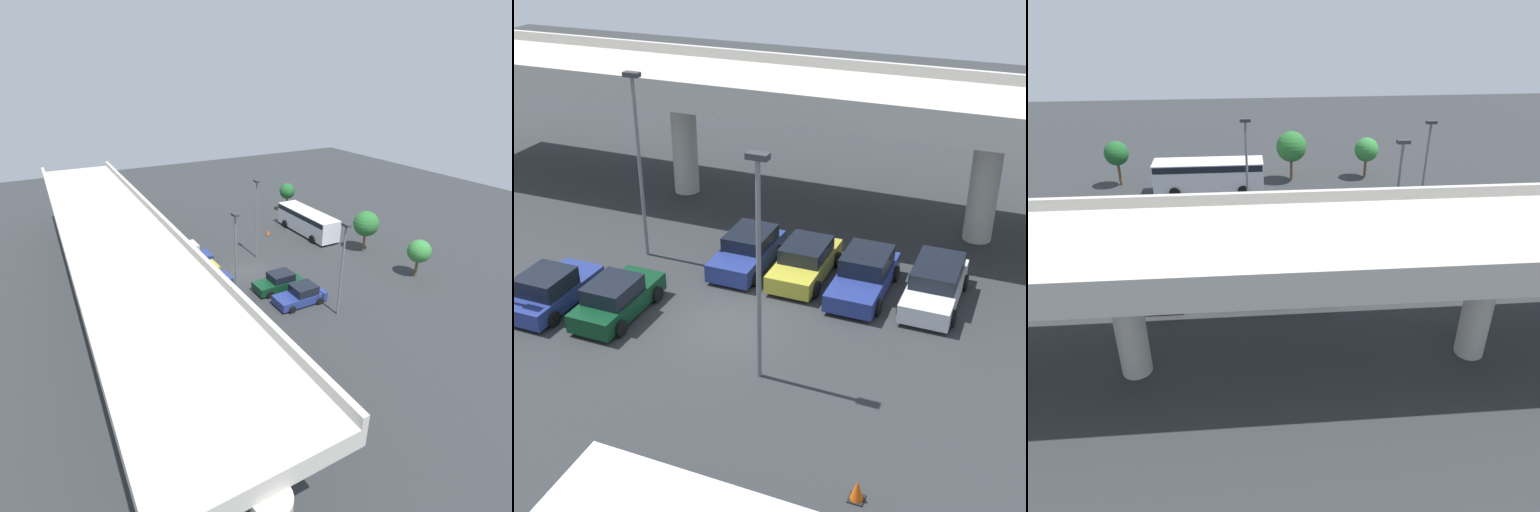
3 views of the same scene
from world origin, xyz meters
The scene contains 11 objects.
ground_plane centered at (0.00, 0.00, 0.00)m, with size 100.71×100.71×0.00m, color #2D3033.
highway_overpass centered at (0.00, 11.43, 5.77)m, with size 48.35×7.60×7.10m.
parked_car_0 centered at (-7.10, -1.27, 0.72)m, with size 2.16×4.35×1.60m.
parked_car_1 centered at (-4.31, -0.86, 0.72)m, with size 2.09×4.33×1.57m.
parked_car_2 centered at (-1.20, 4.78, 0.74)m, with size 2.22×4.43×1.56m.
parked_car_3 centered at (1.47, 4.84, 0.74)m, with size 2.22×4.54×1.57m.
parked_car_4 centered at (4.16, 4.58, 0.77)m, with size 2.26×4.74×1.67m.
parked_car_5 centered at (7.03, 4.91, 0.78)m, with size 2.23×4.80×1.61m.
lamp_post_mid_lot centered at (-5.91, 4.01, 4.86)m, with size 0.70×0.35×8.34m.
lamp_post_by_overpass centered at (2.41, -2.38, 4.75)m, with size 0.70×0.35×8.11m.
traffic_cone centered at (7.09, -6.51, 0.33)m, with size 0.44×0.44×0.70m.
Camera 2 is at (10.32, -20.66, 15.17)m, focal length 50.00 mm.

